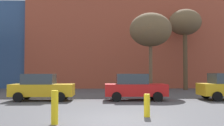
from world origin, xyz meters
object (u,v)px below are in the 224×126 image
bollard_yellow_0 (55,107)px  bollard_yellow_1 (147,105)px  bare_tree_0 (185,24)px  parked_car_2 (135,87)px  parked_car_1 (42,87)px  bare_tree_1 (150,30)px

bollard_yellow_0 → bollard_yellow_1: (3.40, 1.36, -0.12)m
bare_tree_0 → bollard_yellow_1: (-6.71, -15.92, -6.40)m
parked_car_2 → bollard_yellow_1: (-0.26, -6.20, -0.39)m
parked_car_2 → parked_car_1: bearing=180.0°
bare_tree_0 → bollard_yellow_0: (-10.11, -17.28, -6.28)m
bare_tree_0 → bollard_yellow_1: 18.42m
bare_tree_0 → bollard_yellow_0: bearing=-120.3°
bollard_yellow_0 → bare_tree_1: bearing=66.3°
bollard_yellow_1 → bollard_yellow_0: bearing=-158.2°
bollard_yellow_0 → bare_tree_0: bearing=59.7°
bare_tree_0 → bare_tree_1: 6.32m
parked_car_1 → bare_tree_1: 10.66m
parked_car_1 → bare_tree_1: bare_tree_1 is taller
parked_car_1 → bollard_yellow_1: parked_car_1 is taller
parked_car_1 → bare_tree_0: bare_tree_0 is taller
parked_car_2 → bare_tree_1: bare_tree_1 is taller
bare_tree_1 → bollard_yellow_1: 12.84m
bare_tree_1 → bollard_yellow_0: size_ratio=6.00×
parked_car_1 → bare_tree_1: (7.96, 5.41, 4.59)m
bollard_yellow_1 → bare_tree_1: bearing=78.7°
parked_car_1 → parked_car_2: bearing=-0.0°
bare_tree_1 → parked_car_1: bearing=-145.8°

